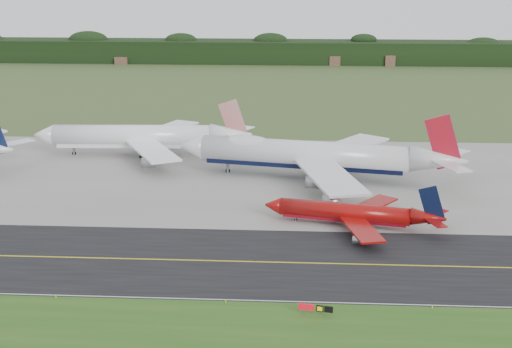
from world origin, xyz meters
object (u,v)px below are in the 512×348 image
object	(u,v)px
jet_red_737	(354,213)
taxiway_sign	(315,308)
jet_ba_747	(314,155)
jet_star_tail	(144,137)

from	to	relation	value
jet_red_737	taxiway_sign	size ratio (longest dim) A/B	6.99
jet_red_737	taxiway_sign	bearing A→B (deg)	-102.35
jet_ba_747	jet_red_737	world-z (taller)	jet_ba_747
jet_red_737	taxiway_sign	xyz separation A→B (m)	(-8.67, -39.59, -1.52)
jet_star_tail	taxiway_sign	xyz separation A→B (m)	(46.03, -93.48, -4.13)
jet_star_tail	taxiway_sign	distance (m)	104.28
taxiway_sign	jet_star_tail	bearing A→B (deg)	116.22
jet_red_737	taxiway_sign	world-z (taller)	jet_red_737
jet_ba_747	taxiway_sign	world-z (taller)	jet_ba_747
jet_ba_747	jet_red_737	size ratio (longest dim) A/B	1.95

